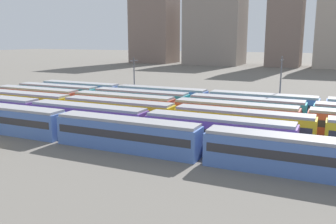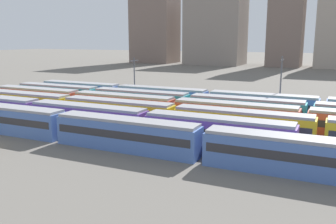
# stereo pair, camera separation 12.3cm
# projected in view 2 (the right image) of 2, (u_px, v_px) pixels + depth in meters

# --- Properties ---
(ground_plane) EXTENTS (600.00, 600.00, 0.00)m
(ground_plane) POSITION_uv_depth(u_px,v_px,m) (75.00, 115.00, 61.39)
(ground_plane) COLOR #666059
(train_track_0) EXTENTS (74.70, 3.06, 3.75)m
(train_track_0) POSITION_uv_depth(u_px,v_px,m) (203.00, 144.00, 38.14)
(train_track_0) COLOR #4C70BC
(train_track_0) RESTS_ON ground_plane
(train_track_1) EXTENTS (55.80, 3.06, 3.75)m
(train_track_1) POSITION_uv_depth(u_px,v_px,m) (88.00, 118.00, 50.52)
(train_track_1) COLOR #6B429E
(train_track_1) RESTS_ON ground_plane
(train_track_2) EXTENTS (112.50, 3.06, 3.75)m
(train_track_2) POSITION_uv_depth(u_px,v_px,m) (321.00, 132.00, 42.84)
(train_track_2) COLOR yellow
(train_track_2) RESTS_ON ground_plane
(train_track_3) EXTENTS (112.50, 3.06, 3.75)m
(train_track_3) POSITION_uv_depth(u_px,v_px,m) (304.00, 121.00, 48.41)
(train_track_3) COLOR #BC4C38
(train_track_3) RESTS_ON ground_plane
(train_track_4) EXTENTS (112.50, 3.06, 3.75)m
(train_track_4) POSITION_uv_depth(u_px,v_px,m) (310.00, 114.00, 52.86)
(train_track_4) COLOR teal
(train_track_4) RESTS_ON ground_plane
(train_track_5) EXTENTS (93.60, 3.06, 3.75)m
(train_track_5) POSITION_uv_depth(u_px,v_px,m) (262.00, 104.00, 60.71)
(train_track_5) COLOR #4C70BC
(train_track_5) RESTS_ON ground_plane
(catenary_pole_1) EXTENTS (0.24, 3.20, 9.00)m
(catenary_pole_1) POSITION_uv_depth(u_px,v_px,m) (134.00, 77.00, 73.62)
(catenary_pole_1) COLOR #4C4C51
(catenary_pole_1) RESTS_ON ground_plane
(catenary_pole_3) EXTENTS (0.24, 3.20, 9.84)m
(catenary_pole_3) POSITION_uv_depth(u_px,v_px,m) (281.00, 82.00, 61.79)
(catenary_pole_3) COLOR #4C4C51
(catenary_pole_3) RESTS_ON ground_plane
(distant_building_0) EXTENTS (21.82, 18.44, 49.87)m
(distant_building_0) POSITION_uv_depth(u_px,v_px,m) (155.00, 15.00, 190.36)
(distant_building_0) COLOR #7A665B
(distant_building_0) RESTS_ON ground_plane
(distant_building_1) EXTENTS (27.30, 21.22, 32.66)m
(distant_building_1) POSITION_uv_depth(u_px,v_px,m) (216.00, 31.00, 178.26)
(distant_building_1) COLOR gray
(distant_building_1) RESTS_ON ground_plane
(distant_building_2) EXTENTS (15.01, 16.12, 48.90)m
(distant_building_2) POSITION_uv_depth(u_px,v_px,m) (287.00, 12.00, 162.99)
(distant_building_2) COLOR #7A665B
(distant_building_2) RESTS_ON ground_plane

